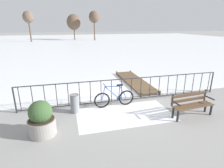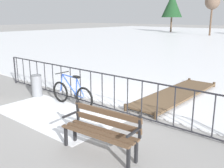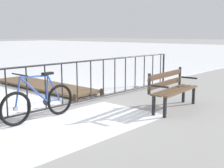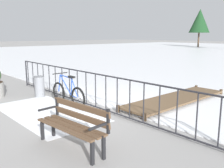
# 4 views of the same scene
# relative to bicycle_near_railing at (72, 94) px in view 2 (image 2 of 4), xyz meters

# --- Properties ---
(ground_plane) EXTENTS (160.00, 160.00, 0.00)m
(ground_plane) POSITION_rel_bicycle_near_railing_xyz_m (0.65, 0.38, -0.37)
(ground_plane) COLOR gray
(snow_patch) EXTENTS (3.61, 1.87, 0.01)m
(snow_patch) POSITION_rel_bicycle_near_railing_xyz_m (0.18, -0.82, -0.36)
(snow_patch) COLOR white
(snow_patch) RESTS_ON ground
(railing_fence) EXTENTS (9.06, 0.06, 1.07)m
(railing_fence) POSITION_rel_bicycle_near_railing_xyz_m (0.65, 0.38, 0.19)
(railing_fence) COLOR #232328
(railing_fence) RESTS_ON ground
(bicycle_near_railing) EXTENTS (1.71, 0.52, 0.97)m
(bicycle_near_railing) POSITION_rel_bicycle_near_railing_xyz_m (0.00, 0.00, 0.00)
(bicycle_near_railing) COLOR black
(bicycle_near_railing) RESTS_ON ground
(park_bench) EXTENTS (1.63, 0.61, 0.89)m
(park_bench) POSITION_rel_bicycle_near_railing_xyz_m (2.57, -1.48, 0.14)
(park_bench) COLOR brown
(park_bench) RESTS_ON ground
(trash_bin) EXTENTS (0.35, 0.35, 0.73)m
(trash_bin) POSITION_rel_bicycle_near_railing_xyz_m (-1.63, -0.12, 0.00)
(trash_bin) COLOR gray
(trash_bin) RESTS_ON ground
(wooden_dock) EXTENTS (1.10, 4.30, 0.20)m
(wooden_dock) POSITION_rel_bicycle_near_railing_xyz_m (1.99, 2.78, -0.25)
(wooden_dock) COLOR brown
(wooden_dock) RESTS_ON ground
(tree_far_west) EXTENTS (3.51, 3.51, 6.51)m
(tree_far_west) POSITION_rel_bicycle_near_railing_xyz_m (-16.75, 37.36, 4.12)
(tree_far_west) COLOR brown
(tree_far_west) RESTS_ON ground
(tree_east_mid) EXTENTS (2.01, 2.01, 5.74)m
(tree_east_mid) POSITION_rel_bicycle_near_railing_xyz_m (-8.14, 32.60, 4.20)
(tree_east_mid) COLOR brown
(tree_east_mid) RESTS_ON ground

